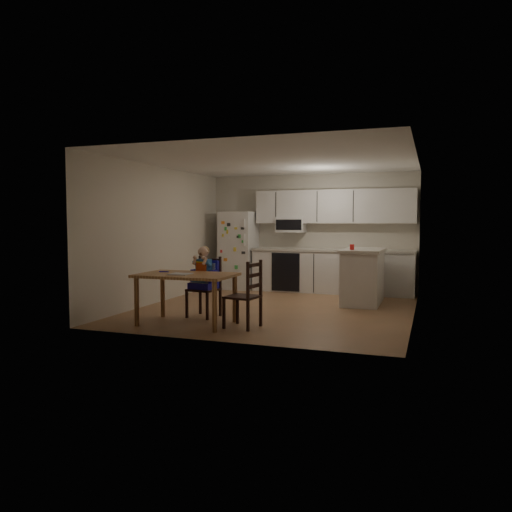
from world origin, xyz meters
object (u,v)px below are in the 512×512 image
object	(u,v)px
refrigerator	(239,250)
chair_booster	(205,274)
kitchen_island	(363,276)
dining_table	(186,281)
chair_side	(248,290)
red_cup	(352,247)

from	to	relation	value
refrigerator	chair_booster	xyz separation A→B (m)	(0.71, -3.22, -0.18)
kitchen_island	chair_booster	xyz separation A→B (m)	(-2.16, -2.12, 0.17)
kitchen_island	dining_table	bearing A→B (deg)	-128.39
chair_booster	chair_side	xyz separation A→B (m)	(0.94, -0.58, -0.13)
kitchen_island	chair_booster	size ratio (longest dim) A/B	1.21
refrigerator	chair_side	distance (m)	4.15
refrigerator	red_cup	distance (m)	3.08
refrigerator	dining_table	distance (m)	3.90
refrigerator	chair_booster	bearing A→B (deg)	-77.58
refrigerator	red_cup	bearing A→B (deg)	-27.97
dining_table	chair_side	distance (m)	0.95
red_cup	refrigerator	bearing A→B (deg)	152.03
kitchen_island	red_cup	distance (m)	0.66
kitchen_island	red_cup	world-z (taller)	red_cup
dining_table	chair_booster	xyz separation A→B (m)	(0.01, 0.62, 0.03)
red_cup	chair_side	xyz separation A→B (m)	(-1.07, -2.35, -0.50)
chair_side	red_cup	bearing A→B (deg)	163.66
red_cup	dining_table	world-z (taller)	red_cup
kitchen_island	chair_booster	world-z (taller)	chair_booster
kitchen_island	chair_side	xyz separation A→B (m)	(-1.22, -2.70, 0.04)
kitchen_island	chair_booster	bearing A→B (deg)	-135.56
red_cup	chair_side	bearing A→B (deg)	-114.44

